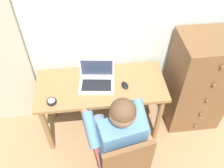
{
  "coord_description": "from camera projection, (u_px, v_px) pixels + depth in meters",
  "views": [
    {
      "loc": [
        -0.57,
        0.21,
        2.5
      ],
      "look_at": [
        -0.39,
        1.75,
        0.83
      ],
      "focal_mm": 39.41,
      "sensor_mm": 36.0,
      "label": 1
    }
  ],
  "objects": [
    {
      "name": "wall_back",
      "position": [
        147.0,
        16.0,
        2.31
      ],
      "size": [
        4.8,
        0.05,
        2.5
      ],
      "primitive_type": "cube",
      "color": "silver",
      "rests_on": "ground_plane"
    },
    {
      "name": "desk",
      "position": [
        101.0,
        92.0,
        2.5
      ],
      "size": [
        1.28,
        0.55,
        0.73
      ],
      "color": "olive",
      "rests_on": "ground_plane"
    },
    {
      "name": "dresser",
      "position": [
        198.0,
        83.0,
        2.64
      ],
      "size": [
        0.59,
        0.51,
        1.15
      ],
      "color": "brown",
      "rests_on": "ground_plane"
    },
    {
      "name": "chair",
      "position": [
        123.0,
        159.0,
        2.14
      ],
      "size": [
        0.49,
        0.47,
        0.87
      ],
      "color": "brown",
      "rests_on": "ground_plane"
    },
    {
      "name": "person_seated",
      "position": [
        117.0,
        131.0,
        2.12
      ],
      "size": [
        0.6,
        0.64,
        1.19
      ],
      "color": "#6B84AD",
      "rests_on": "ground_plane"
    },
    {
      "name": "laptop",
      "position": [
        97.0,
        79.0,
        2.39
      ],
      "size": [
        0.37,
        0.29,
        0.24
      ],
      "color": "silver",
      "rests_on": "desk"
    },
    {
      "name": "computer_mouse",
      "position": [
        125.0,
        85.0,
        2.39
      ],
      "size": [
        0.08,
        0.11,
        0.03
      ],
      "primitive_type": "ellipsoid",
      "rotation": [
        0.0,
        0.0,
        0.23
      ],
      "color": "black",
      "rests_on": "desk"
    },
    {
      "name": "desk_clock",
      "position": [
        52.0,
        102.0,
        2.25
      ],
      "size": [
        0.09,
        0.09,
        0.03
      ],
      "color": "black",
      "rests_on": "desk"
    }
  ]
}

